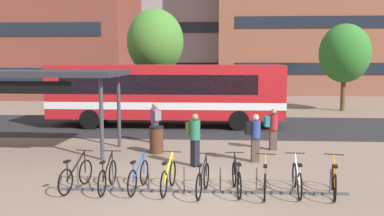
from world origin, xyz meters
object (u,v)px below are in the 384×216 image
parked_bicycle_black_5 (237,179)px  commuter_olive_pack_0 (194,136)px  parked_bicycle_blue_2 (138,177)px  commuter_teal_pack_2 (272,126)px  commuter_grey_pack_3 (155,120)px  trash_bin (156,140)px  street_tree_1 (155,42)px  parked_bicycle_yellow_3 (168,178)px  parked_bicycle_black_0 (76,176)px  parked_bicycle_black_1 (108,176)px  parked_bicycle_black_4 (203,180)px  transit_shelter (37,76)px  parked_bicycle_orange_8 (334,181)px  street_tree_0 (345,53)px  commuter_black_pack_1 (254,135)px  parked_bicycle_white_7 (297,179)px  parked_bicycle_orange_6 (265,181)px  city_bus (167,92)px

parked_bicycle_black_5 → commuter_olive_pack_0: size_ratio=0.98×
parked_bicycle_blue_2 → commuter_teal_pack_2: bearing=-31.3°
commuter_teal_pack_2 → commuter_grey_pack_3: (-4.73, 1.03, 0.04)m
trash_bin → street_tree_1: bearing=98.5°
parked_bicycle_yellow_3 → commuter_olive_pack_0: 2.79m
commuter_grey_pack_3 → commuter_teal_pack_2: bearing=-135.2°
parked_bicycle_yellow_3 → trash_bin: size_ratio=1.67×
trash_bin → street_tree_1: size_ratio=0.16×
parked_bicycle_black_0 → parked_bicycle_black_1: (0.88, -0.02, 0.00)m
parked_bicycle_black_1 → trash_bin: (0.68, 4.47, 0.13)m
parked_bicycle_black_5 → commuter_olive_pack_0: (-1.27, 2.65, 0.63)m
parked_bicycle_black_4 → commuter_olive_pack_0: (-0.38, 2.82, 0.63)m
transit_shelter → trash_bin: transit_shelter is taller
parked_bicycle_orange_8 → trash_bin: 6.98m
trash_bin → street_tree_0: size_ratio=0.18×
transit_shelter → commuter_grey_pack_3: 4.93m
parked_bicycle_black_0 → commuter_black_pack_1: (5.10, 3.33, 0.57)m
parked_bicycle_white_7 → parked_bicycle_orange_8: 0.94m
parked_bicycle_black_0 → parked_bicycle_black_1: 0.88m
parked_bicycle_black_4 → street_tree_0: size_ratio=0.29×
parked_bicycle_black_0 → parked_bicycle_blue_2: bearing=-77.2°
parked_bicycle_yellow_3 → trash_bin: 4.58m
transit_shelter → commuter_black_pack_1: transit_shelter is taller
transit_shelter → street_tree_0: bearing=43.5°
trash_bin → street_tree_1: street_tree_1 is taller
parked_bicycle_white_7 → commuter_black_pack_1: (-0.83, 3.32, 0.57)m
parked_bicycle_orange_8 → transit_shelter: (-9.82, 4.58, 2.51)m
commuter_grey_pack_3 → street_tree_1: 9.30m
parked_bicycle_black_0 → parked_bicycle_yellow_3: bearing=-78.5°
parked_bicycle_orange_6 → parked_bicycle_black_1: bearing=95.6°
street_tree_0 → commuter_grey_pack_3: bearing=-134.0°
street_tree_1 → commuter_teal_pack_2: bearing=-58.0°
parked_bicycle_black_0 → commuter_olive_pack_0: (3.08, 2.64, 0.63)m
parked_bicycle_yellow_3 → parked_bicycle_black_1: bearing=96.6°
parked_bicycle_black_5 → trash_bin: bearing=27.2°
parked_bicycle_black_1 → parked_bicycle_orange_8: bearing=-89.4°
city_bus → commuter_olive_pack_0: bearing=-77.4°
commuter_grey_pack_3 → commuter_olive_pack_0: bearing=173.9°
parked_bicycle_black_0 → parked_bicycle_black_4: same height
parked_bicycle_black_4 → parked_bicycle_black_5: 0.91m
commuter_olive_pack_0 → parked_bicycle_blue_2: bearing=-66.6°
parked_bicycle_orange_6 → street_tree_0: bearing=-14.7°
parked_bicycle_black_5 → commuter_grey_pack_3: (-3.12, 6.29, 0.59)m
commuter_black_pack_1 → parked_bicycle_orange_6: bearing=-98.5°
commuter_olive_pack_0 → street_tree_1: size_ratio=0.27×
parked_bicycle_yellow_3 → parked_bicycle_white_7: size_ratio=1.00×
trash_bin → street_tree_1: 11.19m
parked_bicycle_black_4 → street_tree_1: (-3.45, 14.96, 4.14)m
parked_bicycle_black_5 → commuter_teal_pack_2: bearing=-21.9°
parked_bicycle_orange_6 → commuter_teal_pack_2: 5.49m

